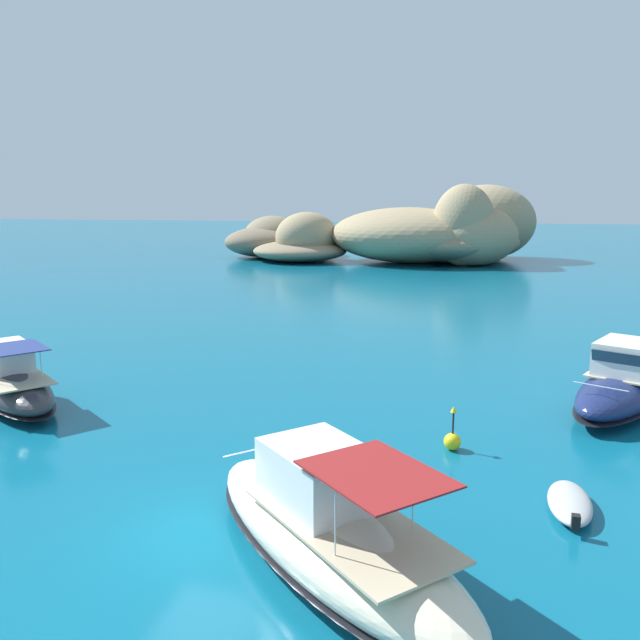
{
  "coord_description": "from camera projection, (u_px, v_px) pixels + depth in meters",
  "views": [
    {
      "loc": [
        6.1,
        -13.42,
        8.05
      ],
      "look_at": [
        -1.5,
        18.34,
        1.78
      ],
      "focal_mm": 35.91,
      "sensor_mm": 36.0,
      "label": 1
    }
  ],
  "objects": [
    {
      "name": "ground_plane",
      "position": [
        206.0,
        530.0,
        15.72
      ],
      "size": [
        400.0,
        400.0,
        0.0
      ],
      "primitive_type": "plane",
      "color": "#0C5B7A"
    },
    {
      "name": "islet_large",
      "position": [
        446.0,
        233.0,
        80.99
      ],
      "size": [
        29.27,
        24.72,
        9.72
      ],
      "color": "#9E8966",
      "rests_on": "ground"
    },
    {
      "name": "islet_small",
      "position": [
        287.0,
        242.0,
        86.39
      ],
      "size": [
        20.67,
        22.86,
        6.26
      ],
      "color": "#84755B",
      "rests_on": "ground"
    },
    {
      "name": "motorboat_charcoal",
      "position": [
        10.0,
        383.0,
        25.37
      ],
      "size": [
        7.89,
        6.81,
        2.53
      ],
      "color": "#2D2D33",
      "rests_on": "ground"
    },
    {
      "name": "dinghy_tender",
      "position": [
        570.0,
        503.0,
        16.66
      ],
      "size": [
        1.21,
        2.83,
        0.58
      ],
      "color": "#B2B2B2",
      "rests_on": "ground"
    },
    {
      "name": "motorboat_navy",
      "position": [
        626.0,
        384.0,
        24.97
      ],
      "size": [
        6.44,
        9.33,
        2.67
      ],
      "color": "navy",
      "rests_on": "ground"
    },
    {
      "name": "motorboat_cream",
      "position": [
        330.0,
        530.0,
        13.93
      ],
      "size": [
        8.52,
        8.35,
        2.87
      ],
      "color": "beige",
      "rests_on": "ground"
    },
    {
      "name": "channel_buoy",
      "position": [
        452.0,
        440.0,
        20.68
      ],
      "size": [
        0.56,
        0.56,
        1.48
      ],
      "color": "yellow",
      "rests_on": "ground"
    }
  ]
}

